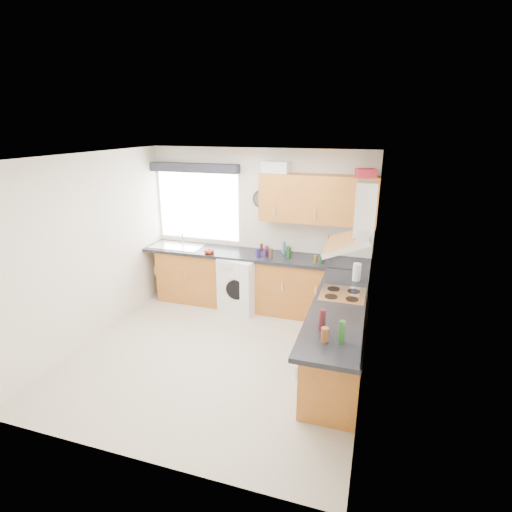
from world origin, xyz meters
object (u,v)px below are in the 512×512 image
(upper_cabinets, at_px, (318,199))
(washing_machine, at_px, (242,283))
(extractor_hood, at_px, (357,225))
(oven, at_px, (340,331))

(upper_cabinets, relative_size, washing_machine, 1.94)
(extractor_hood, relative_size, washing_machine, 0.89)
(oven, relative_size, extractor_hood, 1.09)
(upper_cabinets, height_order, washing_machine, upper_cabinets)
(extractor_hood, bearing_deg, washing_machine, 147.85)
(upper_cabinets, bearing_deg, extractor_hood, -63.87)
(oven, distance_m, extractor_hood, 1.35)
(extractor_hood, height_order, upper_cabinets, upper_cabinets)
(upper_cabinets, bearing_deg, washing_machine, -168.44)
(oven, distance_m, upper_cabinets, 1.99)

